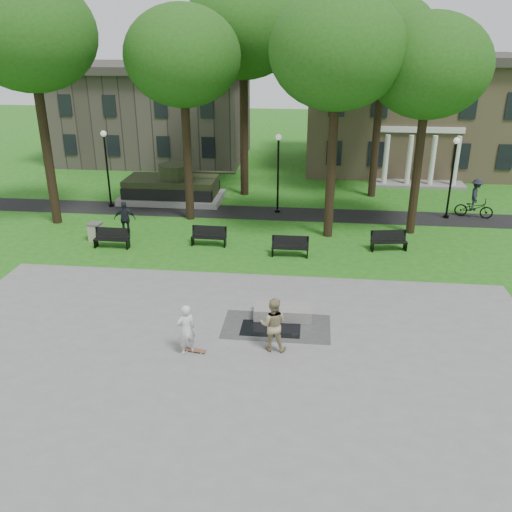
{
  "coord_description": "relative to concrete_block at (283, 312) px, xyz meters",
  "views": [
    {
      "loc": [
        2.67,
        -19.19,
        10.2
      ],
      "look_at": [
        0.34,
        1.86,
        1.4
      ],
      "focal_mm": 38.0,
      "sensor_mm": 36.0,
      "label": 1
    }
  ],
  "objects": [
    {
      "name": "ground",
      "position": [
        -1.68,
        0.81,
        -0.24
      ],
      "size": [
        120.0,
        120.0,
        0.0
      ],
      "primitive_type": "plane",
      "color": "#215A15",
      "rests_on": "ground"
    },
    {
      "name": "plaza",
      "position": [
        -1.68,
        -4.19,
        -0.23
      ],
      "size": [
        22.0,
        16.0,
        0.02
      ],
      "primitive_type": "cube",
      "color": "gray",
      "rests_on": "ground"
    },
    {
      "name": "footpath",
      "position": [
        -1.68,
        12.81,
        -0.24
      ],
      "size": [
        44.0,
        2.6,
        0.01
      ],
      "primitive_type": "cube",
      "color": "black",
      "rests_on": "ground"
    },
    {
      "name": "building_right",
      "position": [
        8.32,
        26.8,
        4.1
      ],
      "size": [
        17.0,
        12.0,
        8.6
      ],
      "color": "#9E8460",
      "rests_on": "ground"
    },
    {
      "name": "building_left",
      "position": [
        -12.68,
        27.31,
        3.35
      ],
      "size": [
        15.0,
        10.0,
        7.2
      ],
      "primitive_type": "cube",
      "color": "#4C443D",
      "rests_on": "ground"
    },
    {
      "name": "tree_0",
      "position": [
        -13.68,
        9.81,
        9.78
      ],
      "size": [
        6.8,
        6.8,
        12.97
      ],
      "color": "black",
      "rests_on": "ground"
    },
    {
      "name": "tree_1",
      "position": [
        -6.18,
        11.31,
        8.71
      ],
      "size": [
        6.2,
        6.2,
        11.63
      ],
      "color": "black",
      "rests_on": "ground"
    },
    {
      "name": "tree_2",
      "position": [
        1.82,
        9.31,
        9.07
      ],
      "size": [
        6.6,
        6.6,
        12.16
      ],
      "color": "black",
      "rests_on": "ground"
    },
    {
      "name": "tree_3",
      "position": [
        6.32,
        10.31,
        8.35
      ],
      "size": [
        6.0,
        6.0,
        11.19
      ],
      "color": "black",
      "rests_on": "ground"
    },
    {
      "name": "tree_4",
      "position": [
        -3.68,
        16.81,
        10.15
      ],
      "size": [
        7.2,
        7.2,
        13.5
      ],
      "color": "black",
      "rests_on": "ground"
    },
    {
      "name": "tree_5",
      "position": [
        4.82,
        17.31,
        9.42
      ],
      "size": [
        6.4,
        6.4,
        12.44
      ],
      "color": "black",
      "rests_on": "ground"
    },
    {
      "name": "lamp_left",
      "position": [
        -11.68,
        13.11,
        2.55
      ],
      "size": [
        0.36,
        0.36,
        4.73
      ],
      "color": "black",
      "rests_on": "ground"
    },
    {
      "name": "lamp_mid",
      "position": [
        -1.18,
        13.11,
        2.55
      ],
      "size": [
        0.36,
        0.36,
        4.73
      ],
      "color": "black",
      "rests_on": "ground"
    },
    {
      "name": "lamp_right",
      "position": [
        8.82,
        13.11,
        2.55
      ],
      "size": [
        0.36,
        0.36,
        4.73
      ],
      "color": "black",
      "rests_on": "ground"
    },
    {
      "name": "tank_monument",
      "position": [
        -8.14,
        14.81,
        0.61
      ],
      "size": [
        7.45,
        3.4,
        2.4
      ],
      "color": "gray",
      "rests_on": "ground"
    },
    {
      "name": "puddle",
      "position": [
        -0.4,
        -0.97,
        -0.22
      ],
      "size": [
        2.2,
        1.2,
        0.0
      ],
      "primitive_type": "cube",
      "color": "black",
      "rests_on": "plaza"
    },
    {
      "name": "concrete_block",
      "position": [
        0.0,
        0.0,
        0.0
      ],
      "size": [
        2.22,
        1.04,
        0.45
      ],
      "primitive_type": "cube",
      "rotation": [
        0.0,
        0.0,
        0.02
      ],
      "color": "gray",
      "rests_on": "plaza"
    },
    {
      "name": "skateboard",
      "position": [
        -2.85,
        -2.79,
        -0.19
      ],
      "size": [
        0.8,
        0.33,
        0.07
      ],
      "primitive_type": "cube",
      "rotation": [
        0.0,
        0.0,
        -0.17
      ],
      "color": "brown",
      "rests_on": "plaza"
    },
    {
      "name": "skateboarder",
      "position": [
        -3.1,
        -2.89,
        0.69
      ],
      "size": [
        0.79,
        0.76,
        1.83
      ],
      "primitive_type": "imported",
      "rotation": [
        0.0,
        0.0,
        3.82
      ],
      "color": "silver",
      "rests_on": "plaza"
    },
    {
      "name": "friend_watching",
      "position": [
        -0.21,
        -2.32,
        0.75
      ],
      "size": [
        0.98,
        0.79,
        1.94
      ],
      "primitive_type": "imported",
      "rotation": [
        0.0,
        0.0,
        3.09
      ],
      "color": "#9D8C65",
      "rests_on": "plaza"
    },
    {
      "name": "pedestrian_walker",
      "position": [
        -8.99,
        8.07,
        0.72
      ],
      "size": [
        1.21,
        0.7,
        1.93
      ],
      "primitive_type": "imported",
      "rotation": [
        0.0,
        0.0,
        0.21
      ],
      "color": "#1F232A",
      "rests_on": "ground"
    },
    {
      "name": "cyclist",
      "position": [
        10.42,
        13.42,
        0.7
      ],
      "size": [
        2.27,
        1.35,
        2.33
      ],
      "rotation": [
        0.0,
        0.0,
        1.31
      ],
      "color": "black",
      "rests_on": "ground"
    },
    {
      "name": "park_bench_0",
      "position": [
        -9.12,
        6.4,
        0.28
      ],
      "size": [
        1.81,
        0.54,
        1.0
      ],
      "rotation": [
        0.0,
        0.0,
        -0.01
      ],
      "color": "black",
      "rests_on": "ground"
    },
    {
      "name": "park_bench_1",
      "position": [
        -4.28,
        7.23,
        0.28
      ],
      "size": [
        1.81,
        0.58,
        1.0
      ],
      "rotation": [
        0.0,
        0.0,
        -0.03
      ],
      "color": "black",
      "rests_on": "ground"
    },
    {
      "name": "park_bench_2",
      "position": [
        -0.06,
        6.24,
        0.28
      ],
      "size": [
        1.8,
        0.53,
        1.0
      ],
      "rotation": [
        0.0,
        0.0,
        0.0
      ],
      "color": "black",
      "rests_on": "ground"
    },
    {
      "name": "park_bench_3",
      "position": [
        4.83,
        7.58,
        0.28
      ],
      "size": [
        1.85,
        0.83,
        1.0
      ],
      "rotation": [
        0.0,
        0.0,
        0.18
      ],
      "color": "black",
      "rests_on": "ground"
    },
    {
      "name": "trash_bin",
      "position": [
        -10.33,
        7.24,
        0.24
      ],
      "size": [
        0.73,
        0.73,
        0.96
      ],
      "rotation": [
        0.0,
        0.0,
        -0.11
      ],
      "color": "#B8AC98",
      "rests_on": "ground"
    }
  ]
}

